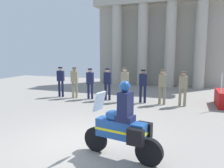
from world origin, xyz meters
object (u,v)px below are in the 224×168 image
object	(u,v)px
officer_in_row_5	(143,83)
officer_in_row_1	(75,80)
officer_in_row_4	(125,82)
officer_in_row_7	(183,86)
officer_in_row_6	(162,84)
officer_in_row_0	(61,79)
officer_in_row_2	(90,81)
officer_in_row_3	(107,82)
motorcycle_with_rider	(123,127)

from	to	relation	value
officer_in_row_5	officer_in_row_1	bearing A→B (deg)	-7.56
officer_in_row_4	officer_in_row_7	bearing A→B (deg)	172.67
officer_in_row_6	officer_in_row_7	distance (m)	0.95
officer_in_row_0	officer_in_row_2	xyz separation A→B (m)	(1.84, 0.02, -0.03)
officer_in_row_3	officer_in_row_7	distance (m)	3.83
officer_in_row_7	motorcycle_with_rider	world-z (taller)	motorcycle_with_rider
officer_in_row_0	officer_in_row_4	bearing A→B (deg)	172.15
officer_in_row_0	officer_in_row_7	bearing A→B (deg)	172.37
officer_in_row_3	officer_in_row_6	size ratio (longest dim) A/B	1.00
officer_in_row_0	officer_in_row_3	world-z (taller)	officer_in_row_0
officer_in_row_4	motorcycle_with_rider	world-z (taller)	motorcycle_with_rider
officer_in_row_7	motorcycle_with_rider	size ratio (longest dim) A/B	0.79
officer_in_row_4	officer_in_row_7	size ratio (longest dim) A/B	1.07
officer_in_row_2	officer_in_row_7	distance (m)	4.82
officer_in_row_0	officer_in_row_4	xyz separation A→B (m)	(3.80, -0.02, 0.03)
officer_in_row_0	officer_in_row_1	distance (m)	0.89
officer_in_row_3	officer_in_row_5	size ratio (longest dim) A/B	1.00
officer_in_row_1	motorcycle_with_rider	xyz separation A→B (m)	(4.58, -5.90, -0.23)
officer_in_row_1	officer_in_row_6	xyz separation A→B (m)	(4.82, -0.00, -0.01)
officer_in_row_3	officer_in_row_0	bearing A→B (deg)	-6.18
officer_in_row_7	motorcycle_with_rider	bearing A→B (deg)	70.90
officer_in_row_2	officer_in_row_3	world-z (taller)	officer_in_row_3
officer_in_row_2	officer_in_row_4	xyz separation A→B (m)	(1.96, -0.04, 0.05)
officer_in_row_2	officer_in_row_3	xyz separation A→B (m)	(0.99, 0.05, 0.02)
officer_in_row_4	officer_in_row_1	bearing A→B (deg)	-8.30
officer_in_row_5	officer_in_row_7	bearing A→B (deg)	171.66
officer_in_row_1	officer_in_row_5	world-z (taller)	officer_in_row_1
officer_in_row_2	officer_in_row_5	size ratio (longest dim) A/B	0.99
officer_in_row_7	motorcycle_with_rider	xyz separation A→B (m)	(-1.19, -5.88, -0.18)
officer_in_row_2	officer_in_row_6	xyz separation A→B (m)	(3.87, -0.00, 0.02)
officer_in_row_5	motorcycle_with_rider	bearing A→B (deg)	89.32
officer_in_row_4	officer_in_row_5	xyz separation A→B (m)	(0.95, 0.04, -0.04)
officer_in_row_3	officer_in_row_5	world-z (taller)	officer_in_row_3
officer_in_row_0	motorcycle_with_rider	world-z (taller)	motorcycle_with_rider
officer_in_row_3	officer_in_row_5	distance (m)	1.92
officer_in_row_0	officer_in_row_3	distance (m)	2.84
officer_in_row_3	officer_in_row_5	xyz separation A→B (m)	(1.92, -0.05, -0.00)
officer_in_row_4	officer_in_row_0	bearing A→B (deg)	-7.85
officer_in_row_0	officer_in_row_4	world-z (taller)	officer_in_row_4
officer_in_row_6	motorcycle_with_rider	bearing A→B (deg)	80.06
officer_in_row_5	officer_in_row_7	size ratio (longest dim) A/B	1.03
officer_in_row_0	officer_in_row_5	xyz separation A→B (m)	(4.75, 0.02, -0.01)
officer_in_row_2	motorcycle_with_rider	bearing A→B (deg)	113.95
motorcycle_with_rider	officer_in_row_3	bearing A→B (deg)	-55.61
officer_in_row_1	motorcycle_with_rider	distance (m)	7.47
officer_in_row_2	officer_in_row_5	bearing A→B (deg)	172.40
officer_in_row_6	officer_in_row_7	xyz separation A→B (m)	(0.95, -0.02, -0.04)
officer_in_row_5	officer_in_row_7	xyz separation A→B (m)	(1.91, -0.02, -0.03)
officer_in_row_1	officer_in_row_5	size ratio (longest dim) A/B	1.02
officer_in_row_3	officer_in_row_7	bearing A→B (deg)	171.30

